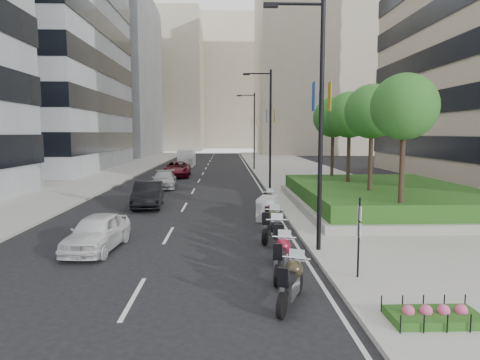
{
  "coord_description": "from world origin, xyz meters",
  "views": [
    {
      "loc": [
        0.95,
        -13.99,
        4.33
      ],
      "look_at": [
        1.67,
        7.3,
        2.0
      ],
      "focal_mm": 32.0,
      "sensor_mm": 36.0,
      "label": 1
    }
  ],
  "objects_px": {
    "motorcycle_1": "(282,257)",
    "car_c": "(164,180)",
    "parking_sign": "(359,233)",
    "delivery_van": "(187,158)",
    "motorcycle_6": "(268,202)",
    "car_a": "(97,232)",
    "lamp_post_0": "(317,112)",
    "motorcycle_3": "(271,224)",
    "motorcycle_5": "(267,208)",
    "car_b": "(148,194)",
    "motorcycle_0": "(291,282)",
    "lamp_post_1": "(268,123)",
    "car_d": "(177,169)",
    "motorcycle_4": "(269,216)",
    "lamp_post_2": "(253,127)",
    "motorcycle_2": "(277,238)"
  },
  "relations": [
    {
      "from": "car_a",
      "to": "car_c",
      "type": "relative_size",
      "value": 0.86
    },
    {
      "from": "car_c",
      "to": "motorcycle_1",
      "type": "bearing_deg",
      "value": -77.86
    },
    {
      "from": "motorcycle_3",
      "to": "parking_sign",
      "type": "bearing_deg",
      "value": -138.13
    },
    {
      "from": "parking_sign",
      "to": "car_c",
      "type": "xyz_separation_m",
      "value": [
        -8.76,
        22.0,
        -0.79
      ]
    },
    {
      "from": "lamp_post_0",
      "to": "delivery_van",
      "type": "bearing_deg",
      "value": 101.33
    },
    {
      "from": "lamp_post_1",
      "to": "car_d",
      "type": "xyz_separation_m",
      "value": [
        -8.06,
        10.69,
        -4.3
      ]
    },
    {
      "from": "motorcycle_3",
      "to": "delivery_van",
      "type": "relative_size",
      "value": 0.43
    },
    {
      "from": "lamp_post_0",
      "to": "motorcycle_1",
      "type": "relative_size",
      "value": 4.09
    },
    {
      "from": "motorcycle_3",
      "to": "motorcycle_5",
      "type": "height_order",
      "value": "motorcycle_3"
    },
    {
      "from": "motorcycle_4",
      "to": "car_d",
      "type": "relative_size",
      "value": 0.37
    },
    {
      "from": "motorcycle_0",
      "to": "delivery_van",
      "type": "xyz_separation_m",
      "value": [
        -6.8,
        46.29,
        0.43
      ]
    },
    {
      "from": "motorcycle_1",
      "to": "car_c",
      "type": "relative_size",
      "value": 0.48
    },
    {
      "from": "motorcycle_6",
      "to": "car_b",
      "type": "distance_m",
      "value": 7.17
    },
    {
      "from": "motorcycle_4",
      "to": "motorcycle_5",
      "type": "distance_m",
      "value": 1.95
    },
    {
      "from": "lamp_post_1",
      "to": "lamp_post_2",
      "type": "bearing_deg",
      "value": 90.0
    },
    {
      "from": "motorcycle_5",
      "to": "car_c",
      "type": "bearing_deg",
      "value": 44.02
    },
    {
      "from": "car_a",
      "to": "lamp_post_2",
      "type": "bearing_deg",
      "value": 81.68
    },
    {
      "from": "motorcycle_6",
      "to": "car_a",
      "type": "height_order",
      "value": "car_a"
    },
    {
      "from": "motorcycle_0",
      "to": "motorcycle_5",
      "type": "relative_size",
      "value": 1.04
    },
    {
      "from": "lamp_post_0",
      "to": "motorcycle_3",
      "type": "height_order",
      "value": "lamp_post_0"
    },
    {
      "from": "motorcycle_1",
      "to": "delivery_van",
      "type": "relative_size",
      "value": 0.42
    },
    {
      "from": "lamp_post_2",
      "to": "delivery_van",
      "type": "height_order",
      "value": "lamp_post_2"
    },
    {
      "from": "motorcycle_3",
      "to": "motorcycle_5",
      "type": "relative_size",
      "value": 1.12
    },
    {
      "from": "motorcycle_0",
      "to": "car_a",
      "type": "height_order",
      "value": "car_a"
    },
    {
      "from": "parking_sign",
      "to": "car_d",
      "type": "height_order",
      "value": "parking_sign"
    },
    {
      "from": "motorcycle_1",
      "to": "car_b",
      "type": "bearing_deg",
      "value": 42.32
    },
    {
      "from": "motorcycle_4",
      "to": "car_a",
      "type": "height_order",
      "value": "car_a"
    },
    {
      "from": "motorcycle_3",
      "to": "delivery_van",
      "type": "height_order",
      "value": "delivery_van"
    },
    {
      "from": "car_d",
      "to": "delivery_van",
      "type": "height_order",
      "value": "delivery_van"
    },
    {
      "from": "parking_sign",
      "to": "motorcycle_5",
      "type": "height_order",
      "value": "parking_sign"
    },
    {
      "from": "car_b",
      "to": "delivery_van",
      "type": "bearing_deg",
      "value": 86.29
    },
    {
      "from": "motorcycle_0",
      "to": "motorcycle_6",
      "type": "relative_size",
      "value": 1.0
    },
    {
      "from": "car_b",
      "to": "car_c",
      "type": "bearing_deg",
      "value": 87.37
    },
    {
      "from": "lamp_post_1",
      "to": "motorcycle_6",
      "type": "height_order",
      "value": "lamp_post_1"
    },
    {
      "from": "lamp_post_0",
      "to": "motorcycle_0",
      "type": "bearing_deg",
      "value": -108.56
    },
    {
      "from": "motorcycle_0",
      "to": "car_c",
      "type": "bearing_deg",
      "value": 38.92
    },
    {
      "from": "delivery_van",
      "to": "car_a",
      "type": "bearing_deg",
      "value": -89.35
    },
    {
      "from": "parking_sign",
      "to": "motorcycle_4",
      "type": "relative_size",
      "value": 1.22
    },
    {
      "from": "lamp_post_0",
      "to": "parking_sign",
      "type": "bearing_deg",
      "value": -77.67
    },
    {
      "from": "parking_sign",
      "to": "delivery_van",
      "type": "xyz_separation_m",
      "value": [
        -9.01,
        44.68,
        -0.43
      ]
    },
    {
      "from": "motorcycle_2",
      "to": "motorcycle_3",
      "type": "bearing_deg",
      "value": 4.63
    },
    {
      "from": "car_b",
      "to": "car_d",
      "type": "bearing_deg",
      "value": 86.19
    },
    {
      "from": "lamp_post_1",
      "to": "car_b",
      "type": "height_order",
      "value": "lamp_post_1"
    },
    {
      "from": "lamp_post_0",
      "to": "motorcycle_6",
      "type": "xyz_separation_m",
      "value": [
        -0.85,
        8.25,
        -4.5
      ]
    },
    {
      "from": "car_c",
      "to": "car_d",
      "type": "height_order",
      "value": "car_d"
    },
    {
      "from": "lamp_post_0",
      "to": "lamp_post_1",
      "type": "bearing_deg",
      "value": 90.0
    },
    {
      "from": "motorcycle_1",
      "to": "motorcycle_4",
      "type": "distance_m",
      "value": 6.71
    },
    {
      "from": "car_d",
      "to": "car_b",
      "type": "bearing_deg",
      "value": -91.43
    },
    {
      "from": "lamp_post_0",
      "to": "motorcycle_4",
      "type": "bearing_deg",
      "value": 105.73
    },
    {
      "from": "car_a",
      "to": "motorcycle_3",
      "type": "bearing_deg",
      "value": 16.39
    }
  ]
}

